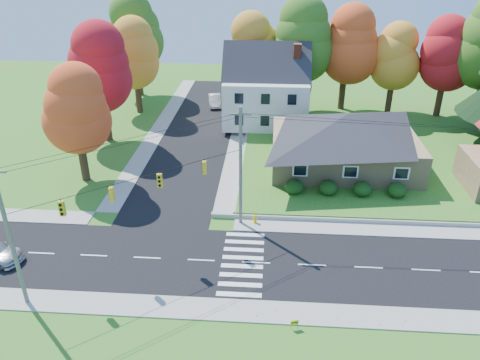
# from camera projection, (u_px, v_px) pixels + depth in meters

# --- Properties ---
(ground) EXTENTS (120.00, 120.00, 0.00)m
(ground) POSITION_uv_depth(u_px,v_px,m) (256.00, 263.00, 33.72)
(ground) COLOR #3D7923
(road_main) EXTENTS (90.00, 8.00, 0.02)m
(road_main) POSITION_uv_depth(u_px,v_px,m) (256.00, 263.00, 33.72)
(road_main) COLOR black
(road_main) RESTS_ON ground
(road_cross) EXTENTS (8.00, 44.00, 0.02)m
(road_cross) POSITION_uv_depth(u_px,v_px,m) (200.00, 130.00, 57.27)
(road_cross) COLOR black
(road_cross) RESTS_ON ground
(sidewalk_north) EXTENTS (90.00, 2.00, 0.08)m
(sidewalk_north) POSITION_uv_depth(u_px,v_px,m) (259.00, 225.00, 38.14)
(sidewalk_north) COLOR #9C9A90
(sidewalk_north) RESTS_ON ground
(sidewalk_south) EXTENTS (90.00, 2.00, 0.08)m
(sidewalk_south) POSITION_uv_depth(u_px,v_px,m) (253.00, 311.00, 29.27)
(sidewalk_south) COLOR #9C9A90
(sidewalk_south) RESTS_ON ground
(lawn) EXTENTS (30.00, 30.00, 0.50)m
(lawn) POSITION_uv_depth(u_px,v_px,m) (382.00, 149.00, 51.40)
(lawn) COLOR #3D7923
(lawn) RESTS_ON ground
(ranch_house) EXTENTS (14.60, 10.60, 5.40)m
(ranch_house) POSITION_uv_depth(u_px,v_px,m) (345.00, 140.00, 45.90)
(ranch_house) COLOR tan
(ranch_house) RESTS_ON lawn
(colonial_house) EXTENTS (10.40, 8.40, 9.60)m
(colonial_house) POSITION_uv_depth(u_px,v_px,m) (266.00, 90.00, 56.44)
(colonial_house) COLOR silver
(colonial_house) RESTS_ON lawn
(hedge_row) EXTENTS (10.70, 1.70, 1.27)m
(hedge_row) POSITION_uv_depth(u_px,v_px,m) (345.00, 188.00, 41.41)
(hedge_row) COLOR #163A10
(hedge_row) RESTS_ON lawn
(traffic_infrastructure) EXTENTS (38.10, 10.66, 10.00)m
(traffic_infrastructure) POSITION_uv_depth(u_px,v_px,m) (256.00, 191.00, 32.57)
(traffic_infrastructure) COLOR #666059
(traffic_infrastructure) RESTS_ON ground
(tree_lot_0) EXTENTS (6.72, 6.72, 12.51)m
(tree_lot_0) POSITION_uv_depth(u_px,v_px,m) (252.00, 48.00, 60.18)
(tree_lot_0) COLOR #3F2A19
(tree_lot_0) RESTS_ON lawn
(tree_lot_1) EXTENTS (7.84, 7.84, 14.60)m
(tree_lot_1) POSITION_uv_depth(u_px,v_px,m) (300.00, 40.00, 58.32)
(tree_lot_1) COLOR #3F2A19
(tree_lot_1) RESTS_ON lawn
(tree_lot_2) EXTENTS (7.28, 7.28, 13.56)m
(tree_lot_2) POSITION_uv_depth(u_px,v_px,m) (347.00, 44.00, 59.12)
(tree_lot_2) COLOR #3F2A19
(tree_lot_2) RESTS_ON lawn
(tree_lot_3) EXTENTS (6.16, 6.16, 11.47)m
(tree_lot_3) POSITION_uv_depth(u_px,v_px,m) (395.00, 57.00, 58.46)
(tree_lot_3) COLOR #3F2A19
(tree_lot_3) RESTS_ON lawn
(tree_lot_4) EXTENTS (6.72, 6.72, 12.51)m
(tree_lot_4) POSITION_uv_depth(u_px,v_px,m) (448.00, 54.00, 56.89)
(tree_lot_4) COLOR #3F2A19
(tree_lot_4) RESTS_ON lawn
(tree_west_0) EXTENTS (6.16, 6.16, 11.47)m
(tree_west_0) POSITION_uv_depth(u_px,v_px,m) (75.00, 109.00, 42.15)
(tree_west_0) COLOR #3F2A19
(tree_west_0) RESTS_ON ground
(tree_west_1) EXTENTS (7.28, 7.28, 13.56)m
(tree_west_1) POSITION_uv_depth(u_px,v_px,m) (99.00, 67.00, 50.48)
(tree_west_1) COLOR #3F2A19
(tree_west_1) RESTS_ON ground
(tree_west_2) EXTENTS (6.72, 6.72, 12.51)m
(tree_west_2) POSITION_uv_depth(u_px,v_px,m) (134.00, 54.00, 59.58)
(tree_west_2) COLOR #3F2A19
(tree_west_2) RESTS_ON ground
(tree_west_3) EXTENTS (7.84, 7.84, 14.60)m
(tree_west_3) POSITION_uv_depth(u_px,v_px,m) (135.00, 32.00, 66.20)
(tree_west_3) COLOR #3F2A19
(tree_west_3) RESTS_ON ground
(white_car) EXTENTS (2.30, 4.71, 1.49)m
(white_car) POSITION_uv_depth(u_px,v_px,m) (215.00, 100.00, 65.25)
(white_car) COLOR silver
(white_car) RESTS_ON road_cross
(fire_hydrant) EXTENTS (0.45, 0.35, 0.79)m
(fire_hydrant) POSITION_uv_depth(u_px,v_px,m) (255.00, 219.00, 38.24)
(fire_hydrant) COLOR #DFAE04
(fire_hydrant) RESTS_ON ground
(yard_sign) EXTENTS (0.50, 0.18, 0.65)m
(yard_sign) POSITION_uv_depth(u_px,v_px,m) (295.00, 323.00, 27.81)
(yard_sign) COLOR black
(yard_sign) RESTS_ON ground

